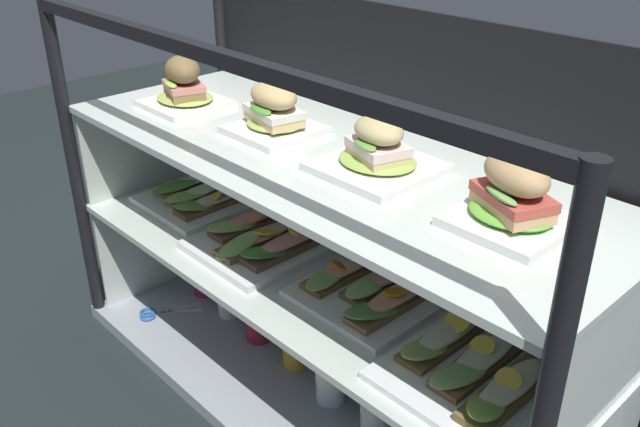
{
  "coord_description": "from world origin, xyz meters",
  "views": [
    {
      "loc": [
        0.92,
        -0.87,
        1.14
      ],
      "look_at": [
        0.0,
        0.0,
        0.49
      ],
      "focal_mm": 38.05,
      "sensor_mm": 36.0,
      "label": 1
    }
  ],
  "objects_px": {
    "juice_bottle_front_middle": "(295,329)",
    "kitchen_scissors": "(155,313)",
    "open_sandwich_tray_center": "(207,194)",
    "juice_bottle_back_right": "(331,364)",
    "open_sandwich_tray_right_of_center": "(267,238)",
    "juice_bottle_front_second": "(228,286)",
    "open_sandwich_tray_mid_left": "(476,365)",
    "juice_bottle_back_left": "(259,306)",
    "juice_bottle_near_post": "(376,399)",
    "juice_bottle_front_left_end": "(202,265)",
    "plated_roll_sandwich_mid_right": "(513,199)",
    "plated_roll_sandwich_near_right_corner": "(274,114)",
    "plated_roll_sandwich_left_of_center": "(378,154)",
    "plated_roll_sandwich_center": "(184,88)",
    "open_sandwich_tray_near_right_corner": "(377,286)"
  },
  "relations": [
    {
      "from": "open_sandwich_tray_mid_left",
      "to": "juice_bottle_front_second",
      "type": "distance_m",
      "value": 0.85
    },
    {
      "from": "juice_bottle_front_second",
      "to": "kitchen_scissors",
      "type": "distance_m",
      "value": 0.22
    },
    {
      "from": "open_sandwich_tray_right_of_center",
      "to": "plated_roll_sandwich_near_right_corner",
      "type": "bearing_deg",
      "value": 92.72
    },
    {
      "from": "open_sandwich_tray_near_right_corner",
      "to": "kitchen_scissors",
      "type": "distance_m",
      "value": 0.76
    },
    {
      "from": "plated_roll_sandwich_left_of_center",
      "to": "open_sandwich_tray_center",
      "type": "relative_size",
      "value": 0.64
    },
    {
      "from": "plated_roll_sandwich_center",
      "to": "plated_roll_sandwich_mid_right",
      "type": "bearing_deg",
      "value": 2.3
    },
    {
      "from": "plated_roll_sandwich_left_of_center",
      "to": "juice_bottle_front_second",
      "type": "relative_size",
      "value": 0.92
    },
    {
      "from": "juice_bottle_back_right",
      "to": "plated_roll_sandwich_mid_right",
      "type": "bearing_deg",
      "value": 4.92
    },
    {
      "from": "plated_roll_sandwich_center",
      "to": "juice_bottle_front_second",
      "type": "xyz_separation_m",
      "value": [
        0.08,
        0.03,
        -0.54
      ]
    },
    {
      "from": "juice_bottle_front_middle",
      "to": "kitchen_scissors",
      "type": "bearing_deg",
      "value": -160.91
    },
    {
      "from": "open_sandwich_tray_right_of_center",
      "to": "juice_bottle_front_second",
      "type": "height_order",
      "value": "open_sandwich_tray_right_of_center"
    },
    {
      "from": "plated_roll_sandwich_center",
      "to": "plated_roll_sandwich_near_right_corner",
      "type": "height_order",
      "value": "plated_roll_sandwich_center"
    },
    {
      "from": "open_sandwich_tray_center",
      "to": "juice_bottle_back_right",
      "type": "height_order",
      "value": "open_sandwich_tray_center"
    },
    {
      "from": "juice_bottle_back_left",
      "to": "plated_roll_sandwich_mid_right",
      "type": "bearing_deg",
      "value": 0.51
    },
    {
      "from": "open_sandwich_tray_near_right_corner",
      "to": "juice_bottle_front_second",
      "type": "height_order",
      "value": "open_sandwich_tray_near_right_corner"
    },
    {
      "from": "juice_bottle_front_left_end",
      "to": "juice_bottle_front_second",
      "type": "height_order",
      "value": "juice_bottle_front_left_end"
    },
    {
      "from": "open_sandwich_tray_mid_left",
      "to": "open_sandwich_tray_near_right_corner",
      "type": "bearing_deg",
      "value": 168.29
    },
    {
      "from": "juice_bottle_near_post",
      "to": "juice_bottle_back_right",
      "type": "bearing_deg",
      "value": -179.91
    },
    {
      "from": "open_sandwich_tray_mid_left",
      "to": "juice_bottle_back_left",
      "type": "height_order",
      "value": "open_sandwich_tray_mid_left"
    },
    {
      "from": "juice_bottle_back_right",
      "to": "juice_bottle_front_left_end",
      "type": "bearing_deg",
      "value": 176.18
    },
    {
      "from": "juice_bottle_front_second",
      "to": "juice_bottle_near_post",
      "type": "bearing_deg",
      "value": -2.93
    },
    {
      "from": "plated_roll_sandwich_left_of_center",
      "to": "juice_bottle_back_right",
      "type": "relative_size",
      "value": 0.87
    },
    {
      "from": "juice_bottle_back_right",
      "to": "juice_bottle_near_post",
      "type": "bearing_deg",
      "value": 0.09
    },
    {
      "from": "juice_bottle_front_middle",
      "to": "open_sandwich_tray_mid_left",
      "type": "bearing_deg",
      "value": -4.8
    },
    {
      "from": "juice_bottle_front_middle",
      "to": "juice_bottle_near_post",
      "type": "distance_m",
      "value": 0.29
    },
    {
      "from": "open_sandwich_tray_mid_left",
      "to": "juice_bottle_front_middle",
      "type": "height_order",
      "value": "open_sandwich_tray_mid_left"
    },
    {
      "from": "plated_roll_sandwich_mid_right",
      "to": "open_sandwich_tray_mid_left",
      "type": "distance_m",
      "value": 0.3
    },
    {
      "from": "open_sandwich_tray_center",
      "to": "open_sandwich_tray_right_of_center",
      "type": "height_order",
      "value": "open_sandwich_tray_right_of_center"
    },
    {
      "from": "kitchen_scissors",
      "to": "juice_bottle_back_right",
      "type": "bearing_deg",
      "value": 12.1
    },
    {
      "from": "plated_roll_sandwich_mid_right",
      "to": "juice_bottle_back_right",
      "type": "distance_m",
      "value": 0.66
    },
    {
      "from": "plated_roll_sandwich_near_right_corner",
      "to": "juice_bottle_back_left",
      "type": "relative_size",
      "value": 0.77
    },
    {
      "from": "plated_roll_sandwich_left_of_center",
      "to": "juice_bottle_back_left",
      "type": "xyz_separation_m",
      "value": [
        -0.37,
        -0.02,
        -0.53
      ]
    },
    {
      "from": "juice_bottle_back_left",
      "to": "plated_roll_sandwich_left_of_center",
      "type": "bearing_deg",
      "value": 2.39
    },
    {
      "from": "kitchen_scissors",
      "to": "juice_bottle_front_middle",
      "type": "bearing_deg",
      "value": 19.09
    },
    {
      "from": "kitchen_scissors",
      "to": "juice_bottle_near_post",
      "type": "bearing_deg",
      "value": 9.83
    },
    {
      "from": "juice_bottle_back_left",
      "to": "open_sandwich_tray_near_right_corner",
      "type": "bearing_deg",
      "value": 1.83
    },
    {
      "from": "open_sandwich_tray_center",
      "to": "juice_bottle_front_middle",
      "type": "bearing_deg",
      "value": -2.4
    },
    {
      "from": "open_sandwich_tray_center",
      "to": "juice_bottle_back_left",
      "type": "bearing_deg",
      "value": -3.31
    },
    {
      "from": "plated_roll_sandwich_near_right_corner",
      "to": "juice_bottle_back_left",
      "type": "distance_m",
      "value": 0.54
    },
    {
      "from": "plated_roll_sandwich_left_of_center",
      "to": "open_sandwich_tray_mid_left",
      "type": "xyz_separation_m",
      "value": [
        0.3,
        -0.06,
        -0.29
      ]
    },
    {
      "from": "juice_bottle_front_second",
      "to": "juice_bottle_near_post",
      "type": "height_order",
      "value": "juice_bottle_front_second"
    },
    {
      "from": "plated_roll_sandwich_near_right_corner",
      "to": "open_sandwich_tray_near_right_corner",
      "type": "height_order",
      "value": "plated_roll_sandwich_near_right_corner"
    },
    {
      "from": "plated_roll_sandwich_left_of_center",
      "to": "juice_bottle_near_post",
      "type": "relative_size",
      "value": 0.98
    },
    {
      "from": "plated_roll_sandwich_mid_right",
      "to": "open_sandwich_tray_right_of_center",
      "type": "bearing_deg",
      "value": -176.88
    },
    {
      "from": "open_sandwich_tray_center",
      "to": "plated_roll_sandwich_left_of_center",
      "type": "bearing_deg",
      "value": 0.27
    },
    {
      "from": "plated_roll_sandwich_mid_right",
      "to": "open_sandwich_tray_right_of_center",
      "type": "xyz_separation_m",
      "value": [
        -0.59,
        -0.03,
        -0.3
      ]
    },
    {
      "from": "plated_roll_sandwich_mid_right",
      "to": "juice_bottle_front_second",
      "type": "relative_size",
      "value": 0.77
    },
    {
      "from": "plated_roll_sandwich_center",
      "to": "open_sandwich_tray_center",
      "type": "distance_m",
      "value": 0.3
    },
    {
      "from": "plated_roll_sandwich_center",
      "to": "juice_bottle_back_right",
      "type": "distance_m",
      "value": 0.74
    },
    {
      "from": "plated_roll_sandwich_left_of_center",
      "to": "open_sandwich_tray_right_of_center",
      "type": "height_order",
      "value": "plated_roll_sandwich_left_of_center"
    }
  ]
}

